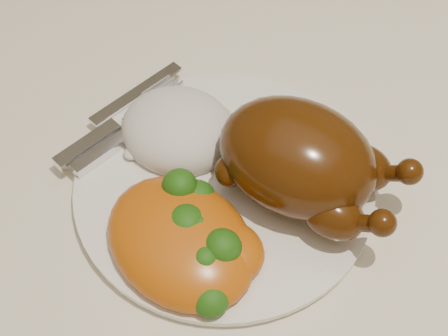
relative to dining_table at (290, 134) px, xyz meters
The scene contains 7 objects.
dining_table is the anchor object (origin of this frame).
tablecloth 0.07m from the dining_table, ahead, with size 1.73×1.03×0.18m.
dinner_plate 0.20m from the dining_table, 87.21° to the right, with size 0.26×0.26×0.01m, color white.
roast_chicken 0.22m from the dining_table, 64.88° to the right, with size 0.16×0.11×0.09m.
rice_mound 0.20m from the dining_table, 110.19° to the right, with size 0.11×0.10×0.06m.
mac_and_cheese 0.27m from the dining_table, 86.13° to the right, with size 0.16×0.14×0.05m.
cutlery 0.24m from the dining_table, 122.26° to the right, with size 0.05×0.16×0.01m.
Camera 1 is at (0.17, -0.44, 1.22)m, focal length 50.00 mm.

